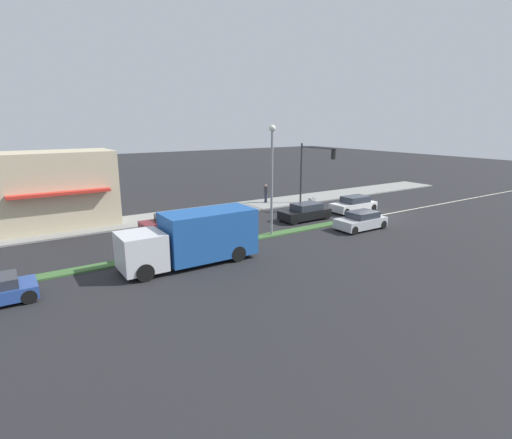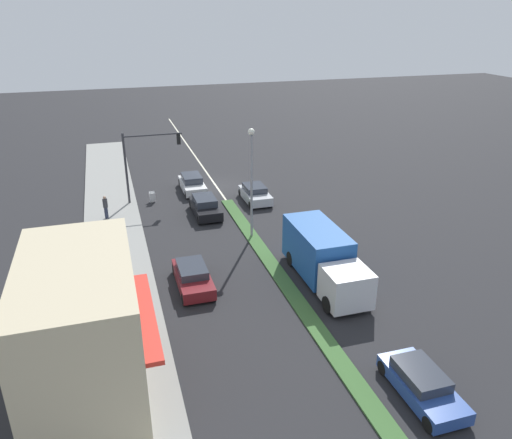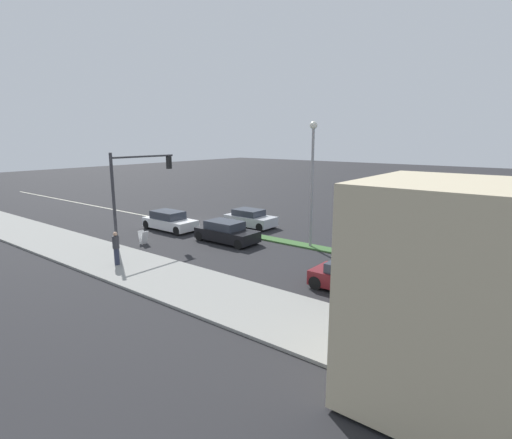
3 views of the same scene
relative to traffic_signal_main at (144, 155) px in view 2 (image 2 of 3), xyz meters
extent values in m
plane|color=#232326|center=(-6.12, 15.68, -3.90)|extent=(160.00, 160.00, 0.00)
cube|color=gray|center=(2.88, 16.18, -3.84)|extent=(4.00, 73.00, 0.12)
cube|color=#3D6633|center=(-6.12, 24.68, -3.85)|extent=(0.90, 46.00, 0.10)
cube|color=beige|center=(-6.12, -2.32, -3.90)|extent=(0.16, 60.00, 0.01)
cube|color=#C6B793|center=(4.38, 20.70, -1.04)|extent=(4.31, 8.09, 5.48)
cube|color=red|center=(1.88, 20.70, -0.98)|extent=(0.70, 6.48, 0.20)
cylinder|color=#333338|center=(1.43, 0.01, -0.98)|extent=(0.18, 0.18, 5.60)
cylinder|color=#333338|center=(-0.82, 0.01, 1.52)|extent=(4.50, 0.12, 0.12)
cube|color=black|center=(-2.77, 0.01, 1.07)|extent=(0.28, 0.24, 0.84)
sphere|color=red|center=(-2.77, -0.12, 1.34)|extent=(0.18, 0.18, 0.18)
sphere|color=gold|center=(-2.77, -0.12, 1.07)|extent=(0.18, 0.18, 0.18)
sphere|color=green|center=(-2.77, -0.12, 0.80)|extent=(0.18, 0.18, 0.18)
cylinder|color=gray|center=(-6.12, 8.79, -0.30)|extent=(0.16, 0.16, 7.00)
sphere|color=silver|center=(-6.12, 8.79, 3.35)|extent=(0.44, 0.44, 0.44)
cylinder|color=#282D42|center=(3.24, 2.81, -3.35)|extent=(0.26, 0.26, 0.86)
cylinder|color=#333338|center=(3.24, 2.81, -2.59)|extent=(0.34, 0.34, 0.65)
sphere|color=tan|center=(3.24, 2.81, -2.15)|extent=(0.22, 0.22, 0.22)
cube|color=silver|center=(-0.37, -0.02, -3.47)|extent=(0.45, 0.21, 0.84)
cube|color=silver|center=(-0.37, 0.30, -3.47)|extent=(0.45, 0.21, 0.84)
cube|color=silver|center=(-8.32, 18.51, -2.68)|extent=(2.28, 2.20, 1.90)
cube|color=#1E519E|center=(-8.32, 14.66, -2.33)|extent=(2.40, 5.10, 2.60)
cylinder|color=black|center=(-9.40, 18.71, -3.45)|extent=(0.28, 0.90, 0.90)
cylinder|color=black|center=(-7.24, 18.71, -3.45)|extent=(0.28, 0.90, 0.90)
cylinder|color=black|center=(-9.40, 13.41, -3.45)|extent=(0.28, 0.90, 0.90)
cylinder|color=black|center=(-7.24, 13.41, -3.45)|extent=(0.28, 0.90, 0.90)
cube|color=#B7BABF|center=(-8.32, 2.37, -3.39)|extent=(1.82, 3.81, 0.68)
cube|color=#2D333D|center=(-8.32, 2.18, -2.82)|extent=(1.55, 2.09, 0.46)
cylinder|color=black|center=(-9.14, 3.87, -3.59)|extent=(0.22, 0.62, 0.62)
cylinder|color=black|center=(-7.51, 3.87, -3.59)|extent=(0.22, 0.62, 0.62)
cylinder|color=black|center=(-9.14, 0.87, -3.59)|extent=(0.22, 0.62, 0.62)
cylinder|color=black|center=(-7.51, 0.87, -3.59)|extent=(0.22, 0.62, 0.62)
cube|color=maroon|center=(-1.12, 14.15, -3.41)|extent=(1.77, 4.18, 0.64)
cube|color=#2D333D|center=(-1.12, 13.94, -2.87)|extent=(1.51, 2.30, 0.43)
cylinder|color=black|center=(-1.91, 15.85, -3.59)|extent=(0.22, 0.62, 0.62)
cylinder|color=black|center=(-0.34, 15.85, -3.59)|extent=(0.22, 0.62, 0.62)
cylinder|color=black|center=(-1.91, 12.46, -3.59)|extent=(0.22, 0.62, 0.62)
cylinder|color=black|center=(-0.34, 12.46, -3.59)|extent=(0.22, 0.62, 0.62)
cube|color=silver|center=(-3.92, -1.54, -3.40)|extent=(1.78, 4.15, 0.65)
cube|color=#2D333D|center=(-3.92, -1.74, -2.80)|extent=(1.51, 2.28, 0.54)
cylinder|color=black|center=(-4.72, 0.12, -3.58)|extent=(0.22, 0.64, 0.64)
cylinder|color=black|center=(-3.13, 0.12, -3.58)|extent=(0.22, 0.64, 0.64)
cylinder|color=black|center=(-4.72, -3.20, -3.58)|extent=(0.22, 0.64, 0.64)
cylinder|color=black|center=(-3.13, -3.20, -3.58)|extent=(0.22, 0.64, 0.64)
cube|color=#284793|center=(-8.32, 25.34, -3.44)|extent=(1.75, 4.09, 0.56)
cube|color=#2D333D|center=(-8.32, 25.13, -2.94)|extent=(1.49, 2.25, 0.45)
cylinder|color=black|center=(-9.10, 26.97, -3.58)|extent=(0.22, 0.63, 0.63)
cylinder|color=black|center=(-7.55, 26.97, -3.58)|extent=(0.22, 0.63, 0.63)
cylinder|color=black|center=(-9.10, 23.70, -3.58)|extent=(0.22, 0.63, 0.63)
cylinder|color=black|center=(-7.55, 23.70, -3.58)|extent=(0.22, 0.63, 0.63)
cube|color=black|center=(-3.92, 3.98, -3.39)|extent=(1.81, 4.13, 0.67)
cube|color=#2D333D|center=(-3.92, 3.77, -2.80)|extent=(1.54, 2.27, 0.51)
cylinder|color=black|center=(-4.73, 5.64, -3.59)|extent=(0.22, 0.61, 0.61)
cylinder|color=black|center=(-3.12, 5.64, -3.59)|extent=(0.22, 0.61, 0.61)
cylinder|color=black|center=(-4.73, 2.32, -3.59)|extent=(0.22, 0.61, 0.61)
cylinder|color=black|center=(-3.12, 2.32, -3.59)|extent=(0.22, 0.61, 0.61)
camera|label=1|loc=(-27.78, 24.21, 3.74)|focal=28.00mm
camera|label=2|loc=(2.59, 38.40, 10.50)|focal=35.00mm
camera|label=3|loc=(14.36, 20.62, 2.69)|focal=28.00mm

